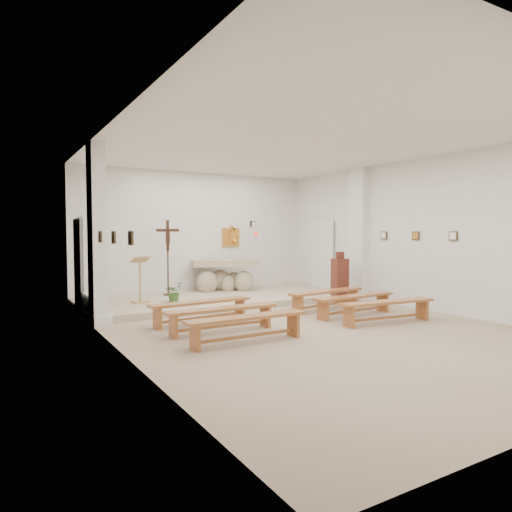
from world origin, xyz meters
TOP-DOWN VIEW (x-y plane):
  - ground at (0.00, 0.00)m, footprint 7.00×10.00m
  - wall_left at (-3.49, 0.00)m, footprint 0.02×10.00m
  - wall_right at (3.49, 0.00)m, footprint 0.02×10.00m
  - wall_back at (0.00, 4.99)m, footprint 7.00×0.02m
  - ceiling at (0.00, 0.00)m, footprint 7.00×10.00m
  - sanctuary_platform at (0.00, 3.50)m, footprint 6.98×3.00m
  - pilaster_left at (-3.37, 2.00)m, footprint 0.26×0.55m
  - pilaster_right at (3.37, 2.00)m, footprint 0.26×0.55m
  - gold_wall_relief at (1.05, 4.96)m, footprint 0.55×0.04m
  - sanctuary_lamp at (1.75, 4.71)m, footprint 0.11×0.36m
  - station_frame_left_front at (-3.47, -0.80)m, footprint 0.03×0.20m
  - station_frame_left_mid at (-3.47, 0.20)m, footprint 0.03×0.20m
  - station_frame_left_rear at (-3.47, 1.20)m, footprint 0.03×0.20m
  - station_frame_right_front at (3.47, -0.80)m, footprint 0.03×0.20m
  - station_frame_right_mid at (3.47, 0.20)m, footprint 0.03×0.20m
  - station_frame_right_rear at (3.47, 1.20)m, footprint 0.03×0.20m
  - radiator_left at (-3.43, 2.70)m, footprint 0.10×0.85m
  - radiator_right at (3.43, 2.70)m, footprint 0.10×0.85m
  - altar at (0.58, 4.41)m, footprint 1.99×1.27m
  - lectern at (-2.14, 3.39)m, footprint 0.44×0.38m
  - crucifix_stand at (-1.14, 4.30)m, footprint 0.59×0.26m
  - potted_plant at (-1.41, 3.13)m, footprint 0.56×0.54m
  - donation_pedestal at (2.64, 1.90)m, footprint 0.41×0.41m
  - bench_left_front at (-1.58, 1.13)m, footprint 2.14×0.51m
  - bench_right_front at (1.58, 1.13)m, footprint 2.15×0.61m
  - bench_left_second at (-1.58, 0.20)m, footprint 2.12×0.34m
  - bench_right_second at (1.58, 0.20)m, footprint 2.14×0.50m
  - bench_left_third at (-1.58, -0.73)m, footprint 2.13×0.36m
  - bench_right_third at (1.58, -0.73)m, footprint 2.15×0.55m

SIDE VIEW (x-z plane):
  - ground at x=0.00m, z-range 0.00..0.00m
  - sanctuary_platform at x=0.00m, z-range 0.00..0.15m
  - radiator_left at x=-3.43m, z-range 0.01..0.53m
  - radiator_right at x=3.43m, z-range 0.01..0.53m
  - bench_left_front at x=-1.58m, z-range 0.11..0.56m
  - bench_right_front at x=1.58m, z-range 0.11..0.56m
  - bench_left_second at x=-1.58m, z-range 0.11..0.56m
  - bench_right_second at x=1.58m, z-range 0.11..0.56m
  - bench_left_third at x=-1.58m, z-range 0.11..0.56m
  - bench_right_third at x=1.58m, z-range 0.11..0.56m
  - potted_plant at x=-1.41m, z-range 0.15..0.62m
  - altar at x=0.58m, z-range 0.04..1.00m
  - donation_pedestal at x=2.64m, z-range -0.08..1.22m
  - lectern at x=-2.14m, z-range 0.14..1.26m
  - crucifix_stand at x=-1.14m, z-range 0.30..2.27m
  - gold_wall_relief at x=1.05m, z-range 1.38..1.92m
  - station_frame_left_front at x=-3.47m, z-range 1.62..1.82m
  - station_frame_left_mid at x=-3.47m, z-range 1.62..1.82m
  - station_frame_left_rear at x=-3.47m, z-range 1.62..1.82m
  - station_frame_right_front at x=3.47m, z-range 1.62..1.82m
  - station_frame_right_mid at x=3.47m, z-range 1.62..1.82m
  - station_frame_right_rear at x=3.47m, z-range 1.62..1.82m
  - wall_left at x=-3.49m, z-range 0.00..3.50m
  - wall_right at x=3.49m, z-range 0.00..3.50m
  - wall_back at x=0.00m, z-range 0.00..3.50m
  - pilaster_left at x=-3.37m, z-range 0.00..3.50m
  - pilaster_right at x=3.37m, z-range 0.00..3.50m
  - sanctuary_lamp at x=1.75m, z-range 1.59..2.03m
  - ceiling at x=0.00m, z-range 3.48..3.50m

